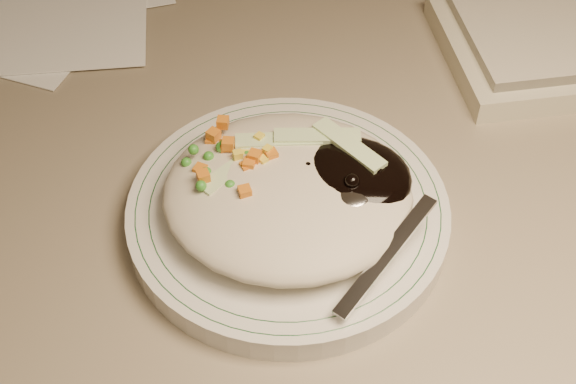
{
  "coord_description": "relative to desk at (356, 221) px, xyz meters",
  "views": [
    {
      "loc": [
        -0.03,
        0.79,
        1.24
      ],
      "look_at": [
        -0.06,
        1.2,
        0.78
      ],
      "focal_mm": 50.0,
      "sensor_mm": 36.0,
      "label": 1
    }
  ],
  "objects": [
    {
      "name": "plate_rim",
      "position": [
        -0.06,
        -0.18,
        0.22
      ],
      "size": [
        0.24,
        0.24,
        0.0
      ],
      "color": "#144723",
      "rests_on": "plate"
    },
    {
      "name": "desk",
      "position": [
        0.0,
        0.0,
        0.0
      ],
      "size": [
        1.4,
        0.7,
        0.74
      ],
      "color": "#7D705B",
      "rests_on": "ground"
    },
    {
      "name": "plate",
      "position": [
        -0.06,
        -0.18,
        0.21
      ],
      "size": [
        0.25,
        0.25,
        0.02
      ],
      "primitive_type": "cylinder",
      "color": "silver",
      "rests_on": "desk"
    },
    {
      "name": "meal",
      "position": [
        -0.06,
        -0.18,
        0.24
      ],
      "size": [
        0.21,
        0.19,
        0.05
      ],
      "color": "beige",
      "rests_on": "plate"
    }
  ]
}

